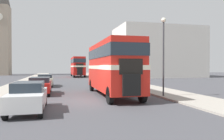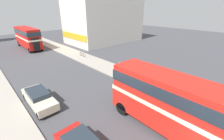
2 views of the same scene
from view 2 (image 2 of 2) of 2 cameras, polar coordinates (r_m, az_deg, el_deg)
name	(u,v)px [view 2 (image 2 of 2)]	position (r m, az deg, el deg)	size (l,w,h in m)	color
double_decker_bus	(175,102)	(10.80, 22.88, -11.30)	(2.46, 9.52, 4.15)	red
bus_distant	(27,36)	(37.27, -29.51, 11.09)	(2.54, 10.20, 4.37)	red
car_parked_far	(39,98)	(15.11, -26.05, -9.50)	(1.69, 4.66, 1.40)	beige
pedestrian_walking	(120,67)	(19.60, 2.93, 1.17)	(0.33, 0.33, 1.63)	#282833
bicycle_on_pavement	(82,54)	(27.49, -11.18, 5.86)	(0.05, 1.76, 0.78)	black
shop_building_block	(104,20)	(40.01, -2.94, 18.48)	(18.16, 10.81, 10.73)	silver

